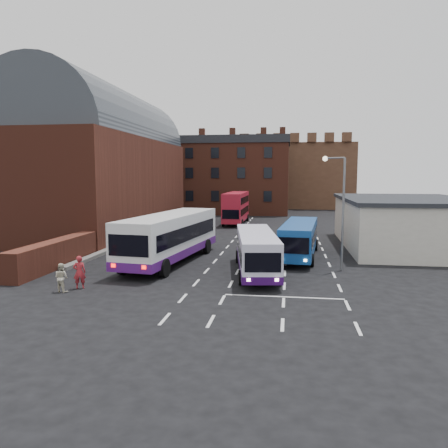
# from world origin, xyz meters

# --- Properties ---
(ground) EXTENTS (180.00, 180.00, 0.00)m
(ground) POSITION_xyz_m (0.00, 0.00, 0.00)
(ground) COLOR black
(railway_station) EXTENTS (12.00, 28.00, 16.00)m
(railway_station) POSITION_xyz_m (-15.50, 21.00, 7.64)
(railway_station) COLOR #602B1E
(railway_station) RESTS_ON ground
(forecourt_wall) EXTENTS (1.20, 10.00, 1.80)m
(forecourt_wall) POSITION_xyz_m (-10.20, 2.00, 0.90)
(forecourt_wall) COLOR #602B1E
(forecourt_wall) RESTS_ON ground
(cream_building) EXTENTS (10.40, 16.40, 4.25)m
(cream_building) POSITION_xyz_m (15.00, 14.00, 2.16)
(cream_building) COLOR beige
(cream_building) RESTS_ON ground
(brick_terrace) EXTENTS (22.00, 10.00, 11.00)m
(brick_terrace) POSITION_xyz_m (-6.00, 46.00, 5.50)
(brick_terrace) COLOR brown
(brick_terrace) RESTS_ON ground
(castle_keep) EXTENTS (22.00, 22.00, 12.00)m
(castle_keep) POSITION_xyz_m (6.00, 66.00, 6.00)
(castle_keep) COLOR brown
(castle_keep) RESTS_ON ground
(bus_white_outbound) EXTENTS (4.35, 12.72, 3.40)m
(bus_white_outbound) POSITION_xyz_m (-3.03, 4.82, 2.01)
(bus_white_outbound) COLOR white
(bus_white_outbound) RESTS_ON ground
(bus_white_inbound) EXTENTS (3.49, 9.67, 2.58)m
(bus_white_inbound) POSITION_xyz_m (3.21, 2.19, 1.52)
(bus_white_inbound) COLOR silver
(bus_white_inbound) RESTS_ON ground
(bus_blue) EXTENTS (3.15, 9.80, 2.63)m
(bus_blue) POSITION_xyz_m (6.00, 7.91, 1.55)
(bus_blue) COLOR #13458E
(bus_blue) RESTS_ON ground
(bus_red_double) EXTENTS (2.55, 9.90, 3.95)m
(bus_red_double) POSITION_xyz_m (-1.47, 30.21, 2.10)
(bus_red_double) COLOR #B1182C
(bus_red_double) RESTS_ON ground
(street_lamp) EXTENTS (1.40, 0.72, 7.34)m
(street_lamp) POSITION_xyz_m (8.36, 3.81, 4.43)
(street_lamp) COLOR slate
(street_lamp) RESTS_ON ground
(pedestrian_red) EXTENTS (0.78, 0.66, 1.81)m
(pedestrian_red) POSITION_xyz_m (-5.98, -2.97, 0.90)
(pedestrian_red) COLOR maroon
(pedestrian_red) RESTS_ON ground
(pedestrian_beige) EXTENTS (0.87, 0.75, 1.54)m
(pedestrian_beige) POSITION_xyz_m (-6.62, -3.73, 0.77)
(pedestrian_beige) COLOR beige
(pedestrian_beige) RESTS_ON ground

